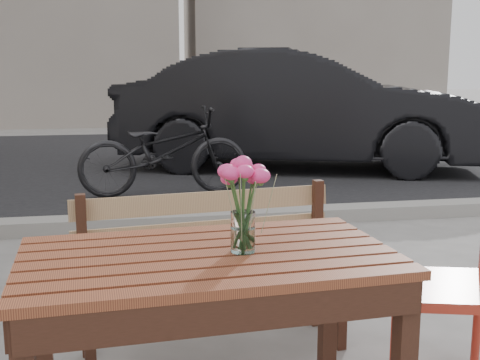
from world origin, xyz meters
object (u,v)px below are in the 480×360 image
Objects in this scene: bicycle at (164,152)px; main_vase at (243,193)px; main_table at (209,288)px; parked_car at (300,110)px; red_chair at (471,274)px.

main_vase is at bearing 177.01° from bicycle.
main_table is 4.54m from bicycle.
bicycle reaches higher than main_table.
main_vase is 4.57m from bicycle.
parked_car reaches higher than main_vase.
main_vase is 0.17× the size of bicycle.
parked_car is (0.97, 5.80, 0.29)m from red_chair.
main_table is 0.34m from main_vase.
red_chair is 0.18× the size of parked_car.
main_table is 0.26× the size of parked_car.
parked_car is at bearing -173.43° from red_chair.
main_table is at bearing 179.92° from parked_car.
red_chair is 0.49× the size of bicycle.
red_chair is at bearing -170.70° from parked_car.
main_table is at bearing 175.61° from bicycle.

